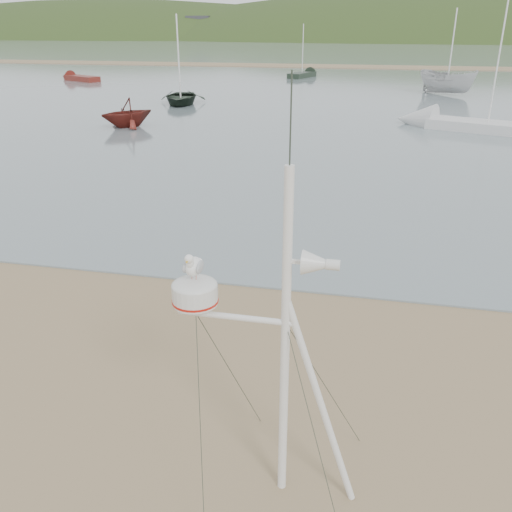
% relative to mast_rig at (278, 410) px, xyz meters
% --- Properties ---
extents(ground, '(560.00, 560.00, 0.00)m').
position_rel_mast_rig_xyz_m(ground, '(-2.53, 1.26, -1.17)').
color(ground, '#7C6647').
rests_on(ground, ground).
extents(water, '(560.00, 256.00, 0.04)m').
position_rel_mast_rig_xyz_m(water, '(-2.53, 133.26, -1.15)').
color(water, slate).
rests_on(water, ground).
extents(sandbar, '(560.00, 7.00, 0.07)m').
position_rel_mast_rig_xyz_m(sandbar, '(-2.53, 71.26, -1.09)').
color(sandbar, '#7C6647').
rests_on(sandbar, water).
extents(hill_ridge, '(620.00, 180.00, 80.00)m').
position_rel_mast_rig_xyz_m(hill_ridge, '(15.99, 236.26, -20.87)').
color(hill_ridge, '#233415').
rests_on(hill_ridge, ground).
extents(far_cottages, '(294.40, 6.30, 8.00)m').
position_rel_mast_rig_xyz_m(far_cottages, '(0.47, 197.26, 2.83)').
color(far_cottages, white).
rests_on(far_cottages, ground).
extents(mast_rig, '(2.15, 2.29, 4.84)m').
position_rel_mast_rig_xyz_m(mast_rig, '(0.00, 0.00, 0.00)').
color(mast_rig, silver).
rests_on(mast_rig, ground).
extents(boat_dark, '(3.31, 1.60, 4.46)m').
position_rel_mast_rig_xyz_m(boat_dark, '(-12.71, 32.10, 1.10)').
color(boat_dark, black).
rests_on(boat_dark, water).
extents(boat_red, '(2.93, 2.77, 2.92)m').
position_rel_mast_rig_xyz_m(boat_red, '(-12.45, 22.86, 0.33)').
color(boat_red, '#5F1C15').
rests_on(boat_red, water).
extents(boat_white, '(2.76, 2.76, 5.13)m').
position_rel_mast_rig_xyz_m(boat_white, '(5.99, 42.02, 1.44)').
color(boat_white, silver).
rests_on(boat_white, water).
extents(sailboat_white_near, '(8.02, 4.64, 7.78)m').
position_rel_mast_rig_xyz_m(sailboat_white_near, '(4.42, 26.38, -0.87)').
color(sailboat_white_near, silver).
rests_on(sailboat_white_near, ground).
extents(sailboat_dark_mid, '(3.06, 5.78, 5.65)m').
position_rel_mast_rig_xyz_m(sailboat_dark_mid, '(-6.90, 55.82, -0.87)').
color(sailboat_dark_mid, black).
rests_on(sailboat_dark_mid, ground).
extents(dinghy_red_far, '(5.57, 3.77, 1.36)m').
position_rel_mast_rig_xyz_m(dinghy_red_far, '(-29.12, 46.60, -0.88)').
color(dinghy_red_far, '#5F1C15').
rests_on(dinghy_red_far, ground).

